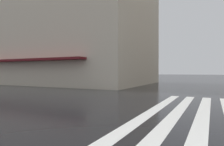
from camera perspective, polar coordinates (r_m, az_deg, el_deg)
zebra_crossing at (r=8.36m, az=27.45°, el=-11.53°), size 13.00×5.50×0.01m
haussmann_block_mid at (r=32.26m, az=-11.58°, el=17.52°), size 16.48×22.61×22.86m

